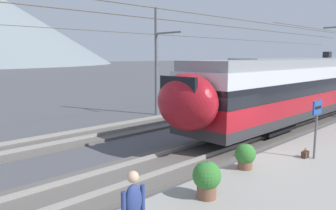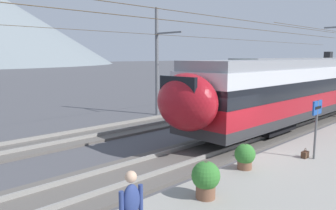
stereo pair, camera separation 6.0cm
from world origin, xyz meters
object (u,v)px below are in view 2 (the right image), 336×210
at_px(train_far_track, 310,73).
at_px(platform_sign, 317,116).
at_px(handbag_near_sign, 305,154).
at_px(potted_plant_by_shelter, 206,177).
at_px(catenary_mast_far_side, 159,59).
at_px(passenger_walking, 131,210).
at_px(potted_plant_platform_edge, 245,155).
at_px(train_near_platform, 323,83).

height_order(train_far_track, platform_sign, train_far_track).
relative_size(platform_sign, handbag_near_sign, 5.79).
bearing_deg(handbag_near_sign, train_far_track, 22.12).
bearing_deg(potted_plant_by_shelter, handbag_near_sign, -4.05).
bearing_deg(catenary_mast_far_side, train_far_track, -5.56).
relative_size(passenger_walking, potted_plant_by_shelter, 1.69).
bearing_deg(catenary_mast_far_side, potted_plant_by_shelter, -127.76).
relative_size(handbag_near_sign, potted_plant_by_shelter, 0.37).
relative_size(catenary_mast_far_side, handbag_near_sign, 125.43).
bearing_deg(platform_sign, handbag_near_sign, 112.77).
distance_m(passenger_walking, potted_plant_platform_edge, 5.85).
relative_size(platform_sign, potted_plant_by_shelter, 2.15).
height_order(train_far_track, passenger_walking, train_far_track).
bearing_deg(train_near_platform, platform_sign, -160.57).
bearing_deg(passenger_walking, train_far_track, 17.25).
height_order(passenger_walking, handbag_near_sign, passenger_walking).
distance_m(train_far_track, potted_plant_by_shelter, 30.43).
xyz_separation_m(train_near_platform, potted_plant_by_shelter, (-16.52, -3.25, -1.35)).
bearing_deg(train_far_track, handbag_near_sign, -157.88).
bearing_deg(platform_sign, train_near_platform, 19.43).
xyz_separation_m(train_near_platform, potted_plant_platform_edge, (-13.82, -2.72, -1.44)).
relative_size(train_near_platform, train_far_track, 0.99).
xyz_separation_m(passenger_walking, handbag_near_sign, (8.33, 0.32, -0.82)).
bearing_deg(platform_sign, potted_plant_platform_edge, 156.72).
bearing_deg(handbag_near_sign, potted_plant_platform_edge, 161.04).
height_order(catenary_mast_far_side, potted_plant_by_shelter, catenary_mast_far_side).
xyz_separation_m(train_near_platform, platform_sign, (-11.07, -3.91, -0.34)).
height_order(platform_sign, potted_plant_by_shelter, platform_sign).
relative_size(handbag_near_sign, potted_plant_platform_edge, 0.43).
bearing_deg(potted_plant_by_shelter, train_near_platform, 11.13).
bearing_deg(potted_plant_platform_edge, train_near_platform, 11.15).
relative_size(catenary_mast_far_side, passenger_walking, 27.55).
height_order(train_far_track, catenary_mast_far_side, catenary_mast_far_side).
distance_m(catenary_mast_far_side, potted_plant_by_shelter, 14.47).
distance_m(train_near_platform, handbag_near_sign, 11.90).
bearing_deg(train_far_track, train_near_platform, -154.34).
distance_m(train_near_platform, potted_plant_by_shelter, 16.89).
distance_m(train_near_platform, potted_plant_platform_edge, 14.16).
distance_m(train_near_platform, catenary_mast_far_side, 11.28).
bearing_deg(train_far_track, potted_plant_platform_edge, -161.67).
xyz_separation_m(train_far_track, passenger_walking, (-31.96, -9.93, -0.97)).
xyz_separation_m(catenary_mast_far_side, handbag_near_sign, (-3.35, -11.58, -3.38)).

